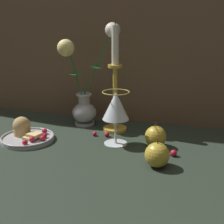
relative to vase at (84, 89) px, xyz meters
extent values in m
plane|color=#232D23|center=(0.10, -0.17, -0.14)|extent=(2.40, 2.40, 0.00)
cylinder|color=#A3A3A8|center=(0.00, 0.00, -0.13)|extent=(0.07, 0.07, 0.01)
ellipsoid|color=#A3A3A8|center=(0.00, 0.00, -0.09)|extent=(0.09, 0.09, 0.07)
cylinder|color=#A3A3A8|center=(0.00, 0.00, -0.04)|extent=(0.04, 0.04, 0.04)
torus|color=#A3A3A8|center=(0.00, 0.00, -0.02)|extent=(0.06, 0.06, 0.01)
cylinder|color=#23662D|center=(-0.03, -0.01, 0.06)|extent=(0.06, 0.02, 0.17)
ellipsoid|color=#23662D|center=(-0.03, 0.00, 0.05)|extent=(0.07, 0.04, 0.00)
sphere|color=#EFD67A|center=(-0.06, -0.01, 0.15)|extent=(0.06, 0.06, 0.06)
cylinder|color=#23662D|center=(0.05, 0.00, 0.09)|extent=(0.11, 0.01, 0.23)
ellipsoid|color=#23662D|center=(0.05, 0.00, 0.08)|extent=(0.08, 0.08, 0.00)
sphere|color=silver|center=(0.11, 0.01, 0.21)|extent=(0.05, 0.05, 0.05)
cylinder|color=#A3A3A8|center=(-0.12, -0.20, -0.13)|extent=(0.17, 0.17, 0.01)
torus|color=#A3A3A8|center=(-0.12, -0.20, -0.13)|extent=(0.17, 0.17, 0.01)
cylinder|color=tan|center=(-0.15, -0.19, -0.11)|extent=(0.06, 0.06, 0.03)
sphere|color=tan|center=(-0.15, -0.19, -0.10)|extent=(0.06, 0.06, 0.06)
cube|color=#DBBC7A|center=(-0.10, -0.21, -0.12)|extent=(0.05, 0.05, 0.01)
cube|color=#DBBC7A|center=(-0.09, -0.21, -0.11)|extent=(0.05, 0.05, 0.01)
sphere|color=#AD192D|center=(-0.09, -0.26, -0.12)|extent=(0.02, 0.02, 0.02)
sphere|color=#AD192D|center=(-0.09, -0.23, -0.12)|extent=(0.02, 0.02, 0.02)
sphere|color=#AD192D|center=(-0.06, -0.21, -0.12)|extent=(0.02, 0.02, 0.02)
sphere|color=#AD192D|center=(-0.07, -0.19, -0.12)|extent=(0.02, 0.02, 0.02)
sphere|color=#AD192D|center=(-0.08, -0.16, -0.12)|extent=(0.02, 0.02, 0.02)
cylinder|color=silver|center=(0.16, -0.14, -0.14)|extent=(0.07, 0.07, 0.00)
cylinder|color=silver|center=(0.16, -0.14, -0.10)|extent=(0.01, 0.01, 0.08)
cone|color=silver|center=(0.16, -0.14, -0.01)|extent=(0.08, 0.08, 0.09)
cone|color=#E5CC66|center=(0.16, -0.14, -0.03)|extent=(0.07, 0.07, 0.06)
torus|color=gold|center=(0.16, -0.14, 0.03)|extent=(0.09, 0.09, 0.00)
cylinder|color=gold|center=(0.13, -0.02, -0.13)|extent=(0.09, 0.09, 0.01)
cylinder|color=gold|center=(0.13, -0.02, -0.02)|extent=(0.02, 0.02, 0.22)
cylinder|color=gold|center=(0.13, -0.02, 0.09)|extent=(0.05, 0.05, 0.01)
cylinder|color=silver|center=(0.13, -0.02, 0.16)|extent=(0.02, 0.02, 0.13)
cylinder|color=black|center=(0.13, -0.02, 0.23)|extent=(0.00, 0.00, 0.01)
sphere|color=#B2932D|center=(0.29, -0.13, -0.11)|extent=(0.07, 0.07, 0.07)
cylinder|color=#4C3319|center=(0.29, -0.13, -0.07)|extent=(0.00, 0.00, 0.01)
sphere|color=#B2932D|center=(0.32, -0.27, -0.11)|extent=(0.07, 0.07, 0.07)
cylinder|color=#4C3319|center=(0.32, -0.27, -0.06)|extent=(0.00, 0.00, 0.01)
sphere|color=#AD192D|center=(0.12, -0.10, -0.13)|extent=(0.02, 0.02, 0.02)
sphere|color=#AD192D|center=(0.35, -0.19, -0.13)|extent=(0.02, 0.02, 0.02)
sphere|color=#AD192D|center=(0.08, -0.10, -0.13)|extent=(0.02, 0.02, 0.02)
camera|label=1|loc=(0.43, -1.04, 0.25)|focal=50.00mm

